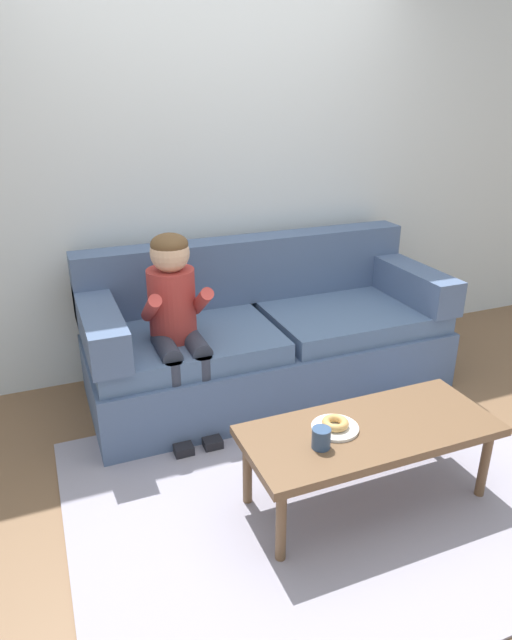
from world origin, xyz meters
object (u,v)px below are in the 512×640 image
object	(u,v)px
coffee_table	(370,435)
mug	(321,438)
toy_controller	(405,421)
person_child	(176,314)
couch	(266,338)
donut	(335,423)

from	to	relation	value
coffee_table	mug	bearing A→B (deg)	-169.73
coffee_table	toy_controller	distance (m)	0.80
person_child	toy_controller	xyz separation A→B (m)	(1.18, -0.53, -0.65)
couch	mug	world-z (taller)	couch
coffee_table	toy_controller	size ratio (longest dim) A/B	5.12
couch	donut	xyz separation A→B (m)	(-0.15, -1.14, 0.10)
donut	toy_controller	xyz separation A→B (m)	(0.72, 0.41, -0.41)
couch	toy_controller	size ratio (longest dim) A/B	9.76
couch	coffee_table	world-z (taller)	couch
couch	toy_controller	distance (m)	0.97
couch	mug	xyz separation A→B (m)	(-0.27, -1.24, 0.11)
mug	toy_controller	world-z (taller)	mug
toy_controller	mug	bearing A→B (deg)	-150.78
person_child	mug	bearing A→B (deg)	-71.72
person_child	donut	size ratio (longest dim) A/B	9.18
couch	mug	bearing A→B (deg)	-102.47
person_child	couch	bearing A→B (deg)	18.37
coffee_table	donut	world-z (taller)	donut
couch	person_child	distance (m)	0.73
donut	toy_controller	world-z (taller)	donut
mug	toy_controller	bearing A→B (deg)	31.08
person_child	donut	xyz separation A→B (m)	(0.46, -0.94, -0.24)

